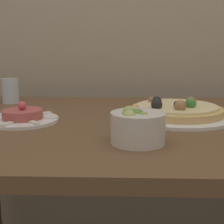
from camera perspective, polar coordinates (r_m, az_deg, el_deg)
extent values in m
cube|color=brown|center=(0.98, 2.82, -2.41)|extent=(1.36, 0.88, 0.03)
cylinder|color=white|center=(1.03, 11.70, -0.60)|extent=(0.36, 0.36, 0.01)
cylinder|color=#DBB26B|center=(1.03, 11.74, 0.26)|extent=(0.29, 0.29, 0.02)
cylinder|color=beige|center=(1.02, 11.77, 1.06)|extent=(0.26, 0.26, 0.01)
sphere|color=black|center=(0.96, 12.32, 1.09)|extent=(0.03, 0.03, 0.03)
sphere|color=black|center=(0.99, 11.84, 1.37)|extent=(0.02, 0.02, 0.02)
sphere|color=#997047|center=(0.95, 12.39, 1.07)|extent=(0.04, 0.04, 0.04)
sphere|color=#997047|center=(1.06, 8.45, 2.13)|extent=(0.02, 0.02, 0.02)
sphere|color=black|center=(0.96, 8.17, 1.37)|extent=(0.03, 0.03, 0.03)
sphere|color=#997047|center=(1.07, 7.13, 2.22)|extent=(0.02, 0.02, 0.02)
sphere|color=#997047|center=(1.02, 14.23, 1.76)|extent=(0.03, 0.03, 0.03)
sphere|color=black|center=(1.05, 8.21, 2.11)|extent=(0.03, 0.03, 0.03)
sphere|color=#387F33|center=(0.99, 14.11, 1.43)|extent=(0.03, 0.03, 0.03)
cylinder|color=white|center=(0.98, -15.96, -1.43)|extent=(0.21, 0.21, 0.01)
cylinder|color=#B2514C|center=(0.98, -16.02, -0.38)|extent=(0.12, 0.12, 0.03)
sphere|color=#DB4C5B|center=(0.97, -16.11, 1.14)|extent=(0.03, 0.03, 0.03)
cube|color=white|center=(0.96, -11.24, -1.03)|extent=(0.04, 0.02, 0.01)
cube|color=white|center=(1.03, -12.13, -0.21)|extent=(0.04, 0.04, 0.01)
cube|color=white|center=(1.06, -15.62, 0.00)|extent=(0.02, 0.04, 0.01)
cube|color=white|center=(1.04, -19.34, -0.49)|extent=(0.04, 0.03, 0.01)
cube|color=white|center=(0.91, -18.64, -2.09)|extent=(0.02, 0.04, 0.01)
cube|color=white|center=(0.90, -14.10, -1.93)|extent=(0.04, 0.04, 0.01)
cylinder|color=silver|center=(0.73, 4.75, -2.87)|extent=(0.13, 0.13, 0.07)
sphere|color=#8EA34C|center=(0.71, 5.83, -0.94)|extent=(0.02, 0.02, 0.02)
sphere|color=#A3B25B|center=(0.74, 3.19, -0.21)|extent=(0.04, 0.04, 0.04)
sphere|color=#668E42|center=(0.72, 4.70, -0.59)|extent=(0.03, 0.03, 0.03)
sphere|color=#8EA34C|center=(0.71, 2.73, -0.78)|extent=(0.03, 0.03, 0.03)
sphere|color=#B7BC70|center=(0.70, 3.30, -1.02)|extent=(0.03, 0.03, 0.03)
cylinder|color=silver|center=(1.32, -18.11, 3.71)|extent=(0.07, 0.07, 0.10)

